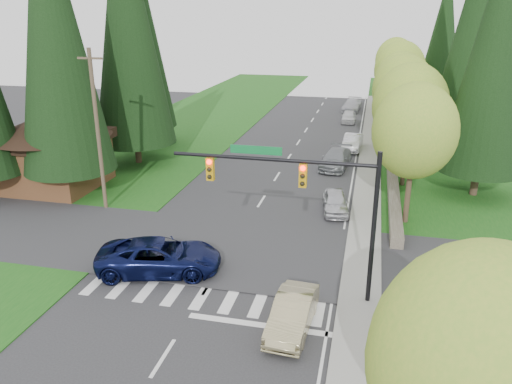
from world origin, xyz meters
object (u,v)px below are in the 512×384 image
(sedan_champagne, at_px, (293,313))
(parked_car_a, at_px, (335,202))
(suv_navy, at_px, (160,256))
(parked_car_e, at_px, (352,105))
(parked_car_b, at_px, (336,159))
(parked_car_d, at_px, (349,117))
(parked_car_c, at_px, (352,142))

(sedan_champagne, height_order, parked_car_a, sedan_champagne)
(suv_navy, distance_m, parked_car_e, 45.35)
(parked_car_a, bearing_deg, parked_car_b, 86.52)
(sedan_champagne, xyz_separation_m, parked_car_d, (-0.11, 40.66, -0.02))
(parked_car_d, bearing_deg, parked_car_c, -86.11)
(suv_navy, bearing_deg, parked_car_a, -52.29)
(parked_car_d, bearing_deg, parked_car_b, -90.88)
(parked_car_b, bearing_deg, parked_car_c, 87.26)
(parked_car_c, xyz_separation_m, parked_car_d, (-1.03, 12.32, -0.05))
(sedan_champagne, xyz_separation_m, suv_navy, (-7.00, 3.10, 0.14))
(parked_car_e, bearing_deg, parked_car_c, -81.78)
(parked_car_a, bearing_deg, parked_car_d, 83.58)
(parked_car_a, height_order, parked_car_e, parked_car_e)
(sedan_champagne, height_order, parked_car_b, parked_car_b)
(parked_car_b, height_order, parked_car_c, parked_car_b)
(parked_car_a, distance_m, parked_car_e, 35.03)
(parked_car_b, bearing_deg, sedan_champagne, -82.50)
(sedan_champagne, distance_m, parked_car_b, 22.48)
(parked_car_a, relative_size, parked_car_e, 0.75)
(sedan_champagne, bearing_deg, parked_car_c, 91.59)
(sedan_champagne, height_order, parked_car_c, parked_car_c)
(parked_car_a, relative_size, parked_car_b, 0.76)
(parked_car_b, xyz_separation_m, parked_car_d, (0.00, 18.18, -0.06))
(parked_car_e, bearing_deg, parked_car_b, -84.79)
(parked_car_b, height_order, parked_car_d, parked_car_b)
(suv_navy, xyz_separation_m, parked_car_c, (7.92, 25.25, -0.10))
(parked_car_a, bearing_deg, suv_navy, -135.93)
(suv_navy, relative_size, parked_car_c, 1.36)
(suv_navy, bearing_deg, parked_car_e, -23.08)
(sedan_champagne, relative_size, parked_car_a, 1.09)
(parked_car_a, distance_m, parked_car_b, 9.62)
(parked_car_b, bearing_deg, parked_car_e, 97.21)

